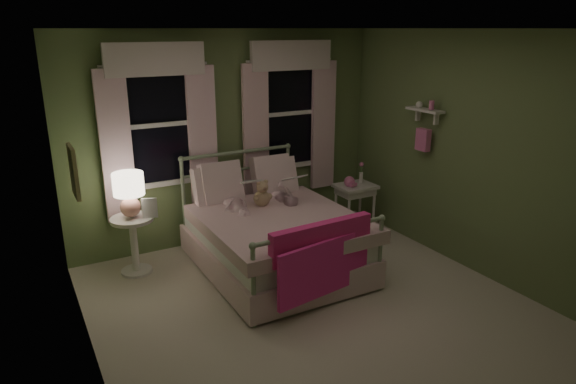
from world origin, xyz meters
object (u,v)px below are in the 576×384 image
child_right (277,176)px  nightstand_left (134,237)px  child_left (233,178)px  nightstand_right (355,192)px  bed (273,236)px  teddy_bear (262,195)px  table_lamp (129,191)px

child_right → nightstand_left: child_right is taller
child_left → nightstand_left: bearing=-4.5°
nightstand_left → nightstand_right: bearing=-3.8°
bed → nightstand_right: (1.45, 0.45, 0.17)m
bed → nightstand_right: size_ratio=3.18×
child_left → child_right: 0.56m
child_right → teddy_bear: 0.35m
bed → child_left: (-0.28, 0.42, 0.60)m
child_left → nightstand_right: 1.78m
teddy_bear → nightstand_left: (-1.39, 0.37, -0.37)m
bed → nightstand_left: size_ratio=3.13×
child_left → nightstand_left: size_ratio=1.29×
nightstand_left → table_lamp: bearing=180.0°
nightstand_right → nightstand_left: bearing=176.2°
child_right → teddy_bear: child_right is taller
bed → nightstand_right: bed is taller
bed → child_right: 0.75m
teddy_bear → nightstand_right: size_ratio=0.49×
child_left → bed: bearing=129.9°
child_left → teddy_bear: child_left is taller
teddy_bear → nightstand_right: (1.45, 0.18, -0.24)m
child_right → table_lamp: size_ratio=1.52×
child_left → nightstand_left: 1.27m
child_left → teddy_bear: (0.28, -0.16, -0.20)m
child_right → nightstand_right: 1.23m
bed → table_lamp: bed is taller
bed → child_right: bearing=56.4°
teddy_bear → table_lamp: (-1.39, 0.37, 0.16)m
child_left → nightstand_right: size_ratio=1.31×
child_right → nightstand_right: child_right is taller
child_left → table_lamp: size_ratio=1.71×
bed → nightstand_left: bearing=155.5°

